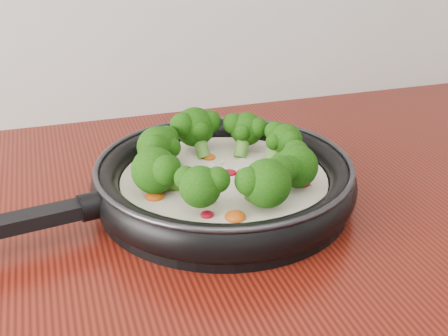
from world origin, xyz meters
name	(u,v)px	position (x,y,z in m)	size (l,w,h in m)	color
skillet	(221,177)	(0.01, 1.13, 0.94)	(0.57, 0.40, 0.10)	black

